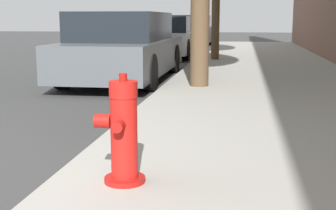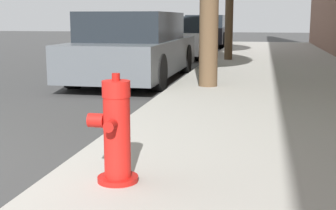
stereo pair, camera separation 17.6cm
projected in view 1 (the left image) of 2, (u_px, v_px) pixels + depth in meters
The scene contains 4 objects.
fire_hydrant at pixel (123, 134), 3.15m from camera, with size 0.34×0.36×0.75m.
parked_car_near at pixel (124, 48), 9.43m from camera, with size 1.76×4.59×1.36m.
parked_car_mid at pixel (168, 37), 15.20m from camera, with size 1.69×4.11×1.30m.
parked_car_far at pixel (191, 31), 21.02m from camera, with size 1.77×4.25×1.38m.
Camera 1 is at (3.36, -2.78, 1.25)m, focal length 50.00 mm.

